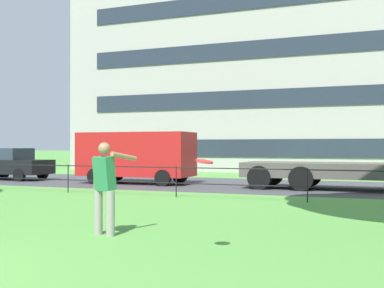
{
  "coord_description": "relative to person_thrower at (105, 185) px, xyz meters",
  "views": [
    {
      "loc": [
        6.16,
        -3.52,
        1.63
      ],
      "look_at": [
        1.84,
        7.51,
        1.69
      ],
      "focal_mm": 45.44,
      "sensor_mm": 36.0,
      "label": 1
    }
  ],
  "objects": [
    {
      "name": "person_thrower",
      "position": [
        0.0,
        0.0,
        0.0
      ],
      "size": [
        0.66,
        0.74,
        1.71
      ],
      "color": "gray",
      "rests_on": "ground"
    },
    {
      "name": "panel_van_far_right",
      "position": [
        -5.29,
        11.22,
        0.35
      ],
      "size": [
        5.04,
        2.18,
        2.24
      ],
      "color": "red",
      "rests_on": "ground"
    },
    {
      "name": "street_strip",
      "position": [
        -1.41,
        12.13,
        -0.92
      ],
      "size": [
        80.0,
        7.7,
        0.01
      ],
      "primitive_type": "cube",
      "color": "#424247",
      "rests_on": "ground"
    },
    {
      "name": "apartment_building_background",
      "position": [
        -1.87,
        28.46,
        6.85
      ],
      "size": [
        28.37,
        14.62,
        15.53
      ],
      "color": "#B7B2AD",
      "rests_on": "ground"
    },
    {
      "name": "flatbed_truck_left",
      "position": [
        4.45,
        11.28,
        0.3
      ],
      "size": [
        7.34,
        2.52,
        2.75
      ],
      "color": "yellow",
      "rests_on": "ground"
    },
    {
      "name": "frisbee",
      "position": [
        2.27,
        -0.9,
        0.49
      ],
      "size": [
        0.35,
        0.35,
        0.07
      ],
      "color": "red"
    },
    {
      "name": "park_fence",
      "position": [
        -1.41,
        6.62,
        -0.25
      ],
      "size": [
        33.24,
        0.04,
        1.0
      ],
      "color": "black",
      "rests_on": "ground"
    },
    {
      "name": "car_black_far_left",
      "position": [
        -12.19,
        11.16,
        -0.14
      ],
      "size": [
        4.04,
        1.88,
        1.54
      ],
      "color": "black",
      "rests_on": "ground"
    }
  ]
}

